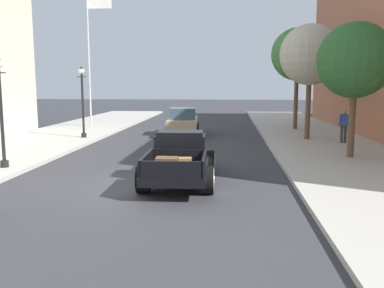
# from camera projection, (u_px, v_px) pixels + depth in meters

# --- Properties ---
(ground_plane) EXTENTS (140.00, 140.00, 0.00)m
(ground_plane) POSITION_uv_depth(u_px,v_px,m) (144.00, 186.00, 12.61)
(ground_plane) COLOR #333338
(hotrod_truck_black) EXTENTS (2.28, 4.98, 1.58)m
(hotrod_truck_black) POSITION_uv_depth(u_px,v_px,m) (180.00, 157.00, 13.18)
(hotrod_truck_black) COLOR black
(hotrod_truck_black) RESTS_ON ground
(car_background_tan) EXTENTS (2.07, 4.40, 1.65)m
(car_background_tan) POSITION_uv_depth(u_px,v_px,m) (183.00, 122.00, 24.94)
(car_background_tan) COLOR tan
(car_background_tan) RESTS_ON ground
(pedestrian_sidewalk_right) EXTENTS (0.53, 0.22, 1.65)m
(pedestrian_sidewalk_right) POSITION_uv_depth(u_px,v_px,m) (344.00, 124.00, 20.50)
(pedestrian_sidewalk_right) COLOR #333338
(pedestrian_sidewalk_right) RESTS_ON sidewalk_right
(street_lamp_near) EXTENTS (0.50, 0.32, 3.85)m
(street_lamp_near) POSITION_uv_depth(u_px,v_px,m) (1.00, 104.00, 14.32)
(street_lamp_near) COLOR black
(street_lamp_near) RESTS_ON sidewalk_left
(street_lamp_far) EXTENTS (0.50, 0.32, 3.85)m
(street_lamp_far) POSITION_uv_depth(u_px,v_px,m) (82.00, 96.00, 22.49)
(street_lamp_far) COLOR black
(street_lamp_far) RESTS_ON sidewalk_left
(flagpole) EXTENTS (1.74, 0.16, 9.16)m
(flagpole) POSITION_uv_depth(u_px,v_px,m) (92.00, 43.00, 27.79)
(flagpole) COLOR #B2B2B7
(flagpole) RESTS_ON sidewalk_left
(street_tree_nearest) EXTENTS (2.95, 2.95, 5.30)m
(street_tree_nearest) POSITION_uv_depth(u_px,v_px,m) (355.00, 61.00, 16.14)
(street_tree_nearest) COLOR brown
(street_tree_nearest) RESTS_ON sidewalk_right
(street_tree_second) EXTENTS (3.17, 3.17, 6.00)m
(street_tree_second) POSITION_uv_depth(u_px,v_px,m) (310.00, 55.00, 21.57)
(street_tree_second) COLOR brown
(street_tree_second) RESTS_ON sidewalk_right
(street_tree_third) EXTENTS (3.35, 3.35, 6.47)m
(street_tree_third) POSITION_uv_depth(u_px,v_px,m) (298.00, 54.00, 26.48)
(street_tree_third) COLOR brown
(street_tree_third) RESTS_ON sidewalk_right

